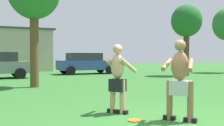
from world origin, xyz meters
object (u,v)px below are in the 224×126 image
player_in_gray (180,78)px  tree_right_field (186,22)px  frisbee (135,121)px  player_with_cap (118,76)px  car_blue_mid_lot (86,63)px

player_in_gray → tree_right_field: tree_right_field is taller
player_in_gray → frisbee: player_in_gray is taller
player_with_cap → car_blue_mid_lot: player_with_cap is taller
player_in_gray → frisbee: (-0.84, 0.39, -0.88)m
frisbee → tree_right_field: 14.56m
player_in_gray → car_blue_mid_lot: (3.49, 15.14, -0.06)m
player_in_gray → tree_right_field: (9.07, 10.42, 2.78)m
frisbee → player_in_gray: bearing=-25.2°
car_blue_mid_lot → tree_right_field: bearing=-40.2°
player_with_cap → tree_right_field: 13.77m
player_with_cap → player_in_gray: size_ratio=0.97×
player_with_cap → tree_right_field: tree_right_field is taller
player_with_cap → tree_right_field: bearing=42.9°
player_with_cap → car_blue_mid_lot: bearing=72.8°
player_in_gray → frisbee: bearing=154.8°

